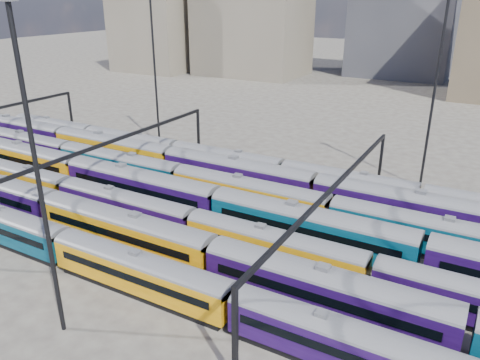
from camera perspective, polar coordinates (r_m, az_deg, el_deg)
The scene contains 13 objects.
ground at distance 54.06m, azimuth 0.78°, elevation -6.35°, with size 500.00×500.00×0.00m, color #443F3A.
rake_0 at distance 35.91m, azimuth 13.42°, elevation -18.69°, with size 134.91×2.82×4.74m.
rake_1 at distance 44.35m, azimuth -3.36°, elevation -8.95°, with size 131.06×3.19×5.39m.
rake_2 at distance 51.01m, azimuth -5.82°, elevation -5.13°, with size 115.85×2.83×4.75m.
rake_3 at distance 60.96m, azimuth -12.01°, elevation -0.41°, with size 159.95×3.34×5.64m.
rake_4 at distance 54.14m, azimuth 10.99°, elevation -3.50°, with size 126.68×3.09×5.20m.
rake_5 at distance 69.89m, azimuth -8.48°, elevation 2.68°, with size 135.52×3.30×5.58m.
rake_6 at distance 66.35m, azimuth 5.21°, elevation 1.31°, with size 111.75×2.73×4.58m.
gantry_1 at distance 62.70m, azimuth -15.49°, elevation 3.61°, with size 0.35×40.35×8.03m.
gantry_2 at distance 47.63m, azimuth 11.45°, elevation -1.78°, with size 0.35×40.35×8.03m.
mast_1 at distance 83.67m, azimuth -10.38°, elevation 13.49°, with size 1.40×0.50×25.60m.
mast_2 at distance 36.02m, azimuth -23.56°, elevation 1.30°, with size 1.40×0.50×25.60m.
mast_3 at distance 67.39m, azimuth 22.67°, elevation 10.28°, with size 1.40×0.50×25.60m.
Camera 1 is at (22.71, -41.96, 25.40)m, focal length 35.00 mm.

